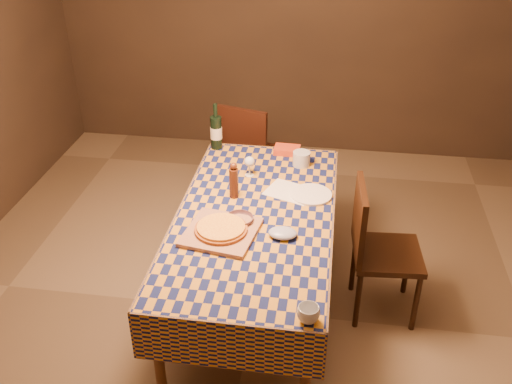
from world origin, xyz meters
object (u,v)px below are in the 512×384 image
pizza (221,228)px  chair_far (248,150)px  chair_right (375,244)px  bowl (240,220)px  white_plate (311,195)px  wine_bottle (216,132)px  cutting_board (221,232)px  dining_table (255,225)px

pizza → chair_far: 1.57m
chair_far → chair_right: 1.54m
bowl → white_plate: (0.39, 0.38, -0.02)m
wine_bottle → chair_right: size_ratio=0.37×
white_plate → chair_far: chair_far is taller
bowl → chair_right: size_ratio=0.17×
chair_right → chair_far: bearing=130.2°
bowl → wine_bottle: size_ratio=0.47×
cutting_board → chair_right: bearing=22.4°
cutting_board → chair_right: size_ratio=0.42×
pizza → bowl: pizza is taller
bowl → chair_far: 1.47m
cutting_board → chair_far: (-0.09, 1.55, -0.26)m
pizza → wine_bottle: (-0.25, 1.07, 0.09)m
chair_far → cutting_board: bearing=-86.6°
chair_right → cutting_board: bearing=-157.6°
wine_bottle → chair_right: bearing=-31.2°
dining_table → chair_right: bearing=11.4°
bowl → chair_right: chair_right is taller
dining_table → chair_right: 0.78m
dining_table → bowl: size_ratio=11.51×
cutting_board → chair_far: size_ratio=0.42×
wine_bottle → chair_far: wine_bottle is taller
cutting_board → chair_right: chair_right is taller
chair_right → dining_table: bearing=-168.6°
cutting_board → pizza: 0.03m
dining_table → wine_bottle: (-0.41, 0.85, 0.20)m
white_plate → chair_right: 0.51m
cutting_board → pizza: (0.00, 0.00, 0.03)m
cutting_board → white_plate: size_ratio=1.49×
pizza → wine_bottle: bearing=103.1°
cutting_board → pizza: size_ratio=1.14×
bowl → chair_right: (0.81, 0.26, -0.27)m
bowl → chair_far: chair_far is taller
dining_table → bowl: (-0.07, -0.11, 0.10)m
pizza → cutting_board: bearing=180.0°
cutting_board → white_plate: 0.69m
pizza → bowl: bearing=52.6°
dining_table → cutting_board: size_ratio=4.75×
dining_table → bowl: bowl is taller
dining_table → chair_far: 1.36m
cutting_board → bowl: bowl is taller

